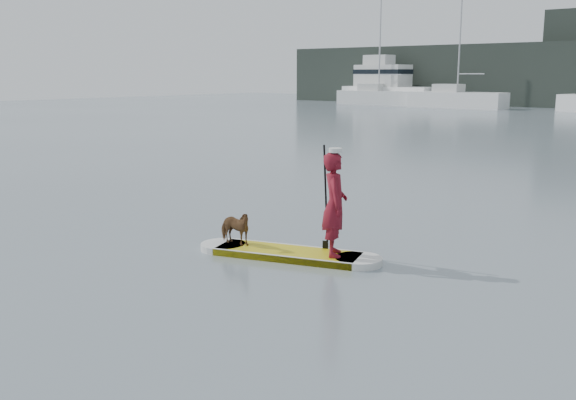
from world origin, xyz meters
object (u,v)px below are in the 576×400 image
Objects in this scene: paddler at (335,204)px; sailboat_a at (378,96)px; paddleboard at (288,253)px; sailboat_b at (456,98)px; motor_yacht_b at (387,86)px; dog at (234,228)px.

paddler is 0.14× the size of sailboat_a.
sailboat_b reaches higher than paddleboard.
sailboat_b reaches higher than paddler.
paddleboard is at bearing -57.20° from motor_yacht_b.
paddler reaches higher than paddleboard.
paddleboard is 0.24× the size of sailboat_b.
paddler is 0.17× the size of motor_yacht_b.
sailboat_a is at bearing -7.24° from paddler.
motor_yacht_b reaches higher than paddleboard.
paddleboard is 57.92m from motor_yacht_b.
sailboat_b is at bearing -9.29° from sailboat_a.
paddleboard is 0.31× the size of motor_yacht_b.
paddleboard is 56.17m from sailboat_a.
paddleboard is 0.26× the size of sailboat_a.
motor_yacht_b reaches higher than paddler.
sailboat_b is (8.81, -0.70, 0.08)m from sailboat_a.
sailboat_b reaches higher than motor_yacht_b.
sailboat_b is at bearing 17.24° from dog.
motor_yacht_b is (-26.86, 51.07, 1.44)m from dog.
paddler is 58.06m from motor_yacht_b.
dog is 57.72m from motor_yacht_b.
sailboat_a reaches higher than paddleboard.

